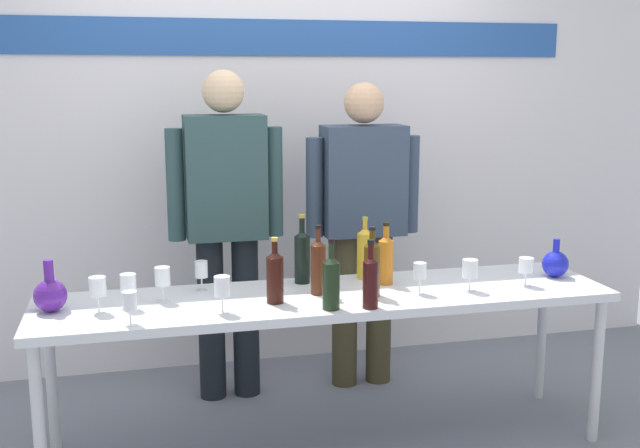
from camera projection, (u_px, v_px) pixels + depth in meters
name	position (u px, v px, depth m)	size (l,w,h in m)	color
ground_plane	(328.00, 445.00, 3.62)	(10.00, 10.00, 0.00)	slate
back_wall	(277.00, 110.00, 4.48)	(5.00, 0.11, 3.00)	white
display_table	(328.00, 306.00, 3.48)	(2.59, 0.60, 0.74)	silver
decanter_blue_left	(50.00, 294.00, 3.20)	(0.14, 0.14, 0.22)	#531F90
decanter_blue_right	(555.00, 263.00, 3.75)	(0.13, 0.13, 0.19)	#1A21BB
presenter_left	(226.00, 215.00, 3.99)	(0.60, 0.22, 1.73)	black
presenter_right	(363.00, 215.00, 4.17)	(0.63, 0.22, 1.67)	#3D3821
wine_bottle_0	(275.00, 275.00, 3.32)	(0.07, 0.07, 0.29)	black
wine_bottle_1	(331.00, 281.00, 3.23)	(0.07, 0.07, 0.30)	black
wine_bottle_2	(386.00, 258.00, 3.61)	(0.07, 0.07, 0.30)	#C76E1A
wine_bottle_3	(302.00, 255.00, 3.63)	(0.07, 0.07, 0.33)	black
wine_bottle_4	(318.00, 265.00, 3.45)	(0.07, 0.07, 0.32)	#4E2412
wine_bottle_5	(371.00, 280.00, 3.24)	(0.07, 0.07, 0.30)	black
wine_bottle_6	(365.00, 252.00, 3.71)	(0.08, 0.08, 0.30)	gold
wine_bottle_7	(372.00, 266.00, 3.42)	(0.07, 0.07, 0.32)	#4B350A
wine_glass_left_0	(222.00, 287.00, 3.17)	(0.07, 0.07, 0.16)	white
wine_glass_left_1	(98.00, 287.00, 3.18)	(0.07, 0.07, 0.15)	white
wine_glass_left_2	(128.00, 283.00, 3.24)	(0.07, 0.07, 0.15)	white
wine_glass_left_3	(201.00, 270.00, 3.51)	(0.06, 0.06, 0.14)	white
wine_glass_left_4	(130.00, 302.00, 3.03)	(0.06, 0.06, 0.14)	white
wine_glass_left_5	(162.00, 277.00, 3.33)	(0.07, 0.07, 0.15)	white
wine_glass_right_0	(526.00, 266.00, 3.59)	(0.07, 0.07, 0.13)	white
wine_glass_right_1	(420.00, 272.00, 3.45)	(0.06, 0.06, 0.14)	white
wine_glass_right_2	(470.00, 269.00, 3.50)	(0.07, 0.07, 0.15)	white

